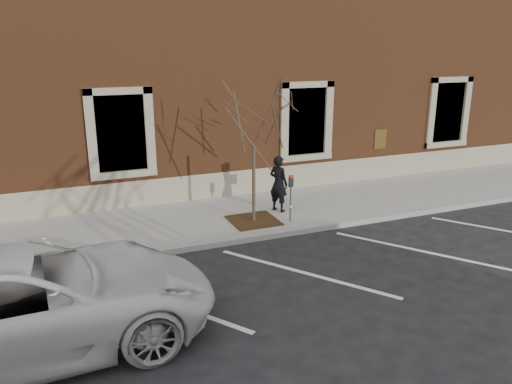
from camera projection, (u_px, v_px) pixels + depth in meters
name	position (u px, v px, depth m)	size (l,w,h in m)	color
ground	(265.00, 238.00, 12.98)	(120.00, 120.00, 0.00)	#28282B
sidewalk_near	(241.00, 215.00, 14.51)	(40.00, 3.50, 0.15)	#ADACA3
curb_near	(266.00, 236.00, 12.92)	(40.00, 0.12, 0.15)	#9E9E99
parking_stripes	(304.00, 273.00, 11.03)	(28.00, 4.40, 0.01)	silver
building_civic	(183.00, 68.00, 18.70)	(40.00, 8.62, 8.00)	brown
man	(279.00, 184.00, 14.44)	(0.60, 0.40, 1.66)	black
parking_meter	(291.00, 190.00, 13.53)	(0.12, 0.09, 1.31)	#595B60
tree_grate	(254.00, 220.00, 13.82)	(1.28, 1.28, 0.03)	#372611
sapling	(254.00, 124.00, 13.05)	(2.32, 2.32, 3.87)	#4D3F2F
white_truck	(20.00, 302.00, 8.02)	(2.91, 6.32, 1.76)	silver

